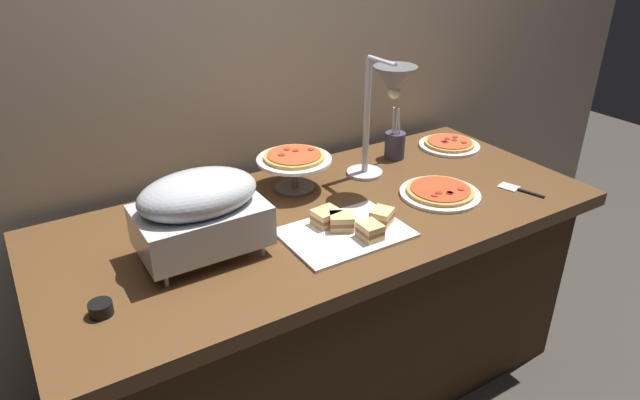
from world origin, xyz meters
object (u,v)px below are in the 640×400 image
at_px(pizza_plate_front, 449,144).
at_px(utensil_holder, 395,145).
at_px(sandwich_platter, 349,227).
at_px(sauce_cup_near, 101,308).
at_px(chafing_dish, 200,210).
at_px(pizza_plate_center, 440,192).
at_px(heat_lamp, 389,93).
at_px(serving_spatula, 519,190).
at_px(pizza_plate_raised_stand, 294,162).

xyz_separation_m(pizza_plate_front, utensil_holder, (-0.28, 0.03, 0.05)).
bearing_deg(utensil_holder, pizza_plate_front, -6.26).
xyz_separation_m(sandwich_platter, sauce_cup_near, (-0.76, -0.01, -0.00)).
distance_m(sauce_cup_near, utensil_holder, 1.34).
relative_size(chafing_dish, pizza_plate_center, 1.26).
bearing_deg(pizza_plate_center, chafing_dish, 174.92).
xyz_separation_m(chafing_dish, sauce_cup_near, (-0.33, -0.13, -0.13)).
distance_m(pizza_plate_front, sauce_cup_near, 1.60).
height_order(sandwich_platter, sauce_cup_near, sandwich_platter).
distance_m(heat_lamp, pizza_plate_front, 0.61).
bearing_deg(sandwich_platter, pizza_plate_center, 5.97).
bearing_deg(heat_lamp, utensil_holder, 43.32).
bearing_deg(pizza_plate_front, chafing_dish, -168.22).
distance_m(sandwich_platter, utensil_holder, 0.65).
bearing_deg(pizza_plate_center, utensil_holder, 77.56).
height_order(pizza_plate_center, utensil_holder, utensil_holder).
height_order(heat_lamp, pizza_plate_front, heat_lamp).
height_order(pizza_plate_front, serving_spatula, pizza_plate_front).
height_order(pizza_plate_front, sandwich_platter, sandwich_platter).
bearing_deg(sauce_cup_near, pizza_plate_center, 2.51).
distance_m(chafing_dish, heat_lamp, 0.78).
relative_size(pizza_plate_front, utensil_holder, 1.15).
relative_size(heat_lamp, serving_spatula, 2.68).
distance_m(pizza_plate_center, pizza_plate_raised_stand, 0.54).
height_order(pizza_plate_front, utensil_holder, utensil_holder).
xyz_separation_m(pizza_plate_center, pizza_plate_raised_stand, (-0.41, 0.33, 0.09)).
xyz_separation_m(heat_lamp, sandwich_platter, (-0.31, -0.22, -0.34)).
distance_m(pizza_plate_front, utensil_holder, 0.29).
height_order(pizza_plate_front, pizza_plate_raised_stand, pizza_plate_raised_stand).
xyz_separation_m(chafing_dish, pizza_plate_raised_stand, (0.45, 0.25, -0.04)).
bearing_deg(pizza_plate_raised_stand, utensil_holder, 3.96).
bearing_deg(serving_spatula, sandwich_platter, 173.56).
bearing_deg(sandwich_platter, serving_spatula, -6.44).
relative_size(pizza_plate_raised_stand, serving_spatula, 1.58).
relative_size(heat_lamp, pizza_plate_center, 1.60).
relative_size(heat_lamp, pizza_plate_front, 1.76).
xyz_separation_m(sandwich_platter, utensil_holder, (0.51, 0.41, 0.04)).
xyz_separation_m(sauce_cup_near, utensil_holder, (1.27, 0.42, 0.04)).
bearing_deg(serving_spatula, chafing_dish, 169.99).
distance_m(utensil_holder, serving_spatula, 0.53).
relative_size(sandwich_platter, serving_spatula, 2.24).
relative_size(pizza_plate_center, utensil_holder, 1.27).
bearing_deg(serving_spatula, utensil_holder, 111.77).
relative_size(pizza_plate_raised_stand, utensil_holder, 1.20).
bearing_deg(pizza_plate_raised_stand, pizza_plate_front, 0.25).
bearing_deg(heat_lamp, sandwich_platter, -144.63).
xyz_separation_m(pizza_plate_front, sauce_cup_near, (-1.55, -0.38, 0.01)).
bearing_deg(serving_spatula, pizza_plate_front, 79.36).
bearing_deg(sandwich_platter, pizza_plate_front, 25.54).
bearing_deg(utensil_holder, sandwich_platter, -141.28).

